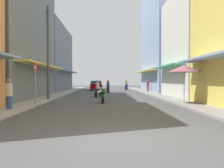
% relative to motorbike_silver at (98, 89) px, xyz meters
% --- Properties ---
extents(ground_plane, '(90.40, 90.40, 0.00)m').
position_rel_motorbike_silver_xyz_m(ground_plane, '(0.80, 0.92, -0.70)').
color(ground_plane, '#4C4C4F').
extents(sidewalk_left, '(1.59, 49.09, 0.12)m').
position_rel_motorbike_silver_xyz_m(sidewalk_left, '(-4.25, 0.92, -0.64)').
color(sidewalk_left, '#ADA89E').
rests_on(sidewalk_left, ground).
extents(sidewalk_right, '(1.59, 49.09, 0.12)m').
position_rel_motorbike_silver_xyz_m(sidewalk_right, '(5.85, 0.92, -0.64)').
color(sidewalk_right, gray).
rests_on(sidewalk_right, ground).
extents(building_left_mid, '(7.05, 12.55, 11.63)m').
position_rel_motorbike_silver_xyz_m(building_left_mid, '(-8.04, -1.34, 5.11)').
color(building_left_mid, slate).
rests_on(building_left_mid, ground).
extents(building_left_far, '(7.05, 13.98, 9.16)m').
position_rel_motorbike_silver_xyz_m(building_left_far, '(-8.03, 12.23, 3.87)').
color(building_left_far, slate).
rests_on(building_left_far, ground).
extents(building_right_mid, '(7.05, 8.07, 9.31)m').
position_rel_motorbike_silver_xyz_m(building_right_mid, '(9.64, -0.90, 3.94)').
color(building_right_mid, silver).
rests_on(building_right_mid, ground).
extents(building_right_far, '(7.05, 12.85, 17.75)m').
position_rel_motorbike_silver_xyz_m(building_right_far, '(9.64, 10.54, 8.16)').
color(building_right_far, '#8CA5CC').
rests_on(building_right_far, ground).
extents(motorbike_silver, '(0.73, 1.75, 1.58)m').
position_rel_motorbike_silver_xyz_m(motorbike_silver, '(0.00, 0.00, 0.00)').
color(motorbike_silver, black).
rests_on(motorbike_silver, ground).
extents(motorbike_blue, '(0.73, 1.75, 1.58)m').
position_rel_motorbike_silver_xyz_m(motorbike_blue, '(3.96, 14.21, 0.00)').
color(motorbike_blue, black).
rests_on(motorbike_blue, ground).
extents(motorbike_maroon, '(0.55, 1.81, 1.58)m').
position_rel_motorbike_silver_xyz_m(motorbike_maroon, '(1.02, 7.17, 0.00)').
color(motorbike_maroon, black).
rests_on(motorbike_maroon, ground).
extents(motorbike_green, '(0.55, 1.81, 0.96)m').
position_rel_motorbike_silver_xyz_m(motorbike_green, '(0.49, -5.41, -0.20)').
color(motorbike_green, black).
rests_on(motorbike_green, ground).
extents(parked_car, '(1.97, 4.19, 1.45)m').
position_rel_motorbike_silver_xyz_m(parked_car, '(-0.73, 14.19, 0.04)').
color(parked_car, '#8C0000').
rests_on(parked_car, ground).
extents(pedestrian_foreground, '(0.34, 0.34, 1.58)m').
position_rel_motorbike_silver_xyz_m(pedestrian_foreground, '(6.21, 8.50, 0.08)').
color(pedestrian_foreground, '#99333F').
rests_on(pedestrian_foreground, ground).
extents(pedestrian_crossing, '(0.34, 0.34, 1.67)m').
position_rel_motorbike_silver_xyz_m(pedestrian_crossing, '(-4.21, -9.67, 0.13)').
color(pedestrian_crossing, '#334C8C').
rests_on(pedestrian_crossing, ground).
extents(vendor_umbrella, '(2.02, 2.02, 2.52)m').
position_rel_motorbike_silver_xyz_m(vendor_umbrella, '(5.47, -7.45, 1.58)').
color(vendor_umbrella, '#99999E').
rests_on(vendor_umbrella, ground).
extents(utility_pole, '(0.20, 1.20, 7.19)m').
position_rel_motorbike_silver_xyz_m(utility_pole, '(-3.70, -3.70, 2.97)').
color(utility_pole, '#4C4C4F').
rests_on(utility_pole, ground).
extents(street_sign_no_entry, '(0.07, 0.60, 2.65)m').
position_rel_motorbike_silver_xyz_m(street_sign_no_entry, '(-3.60, -7.32, 1.01)').
color(street_sign_no_entry, gray).
rests_on(street_sign_no_entry, ground).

